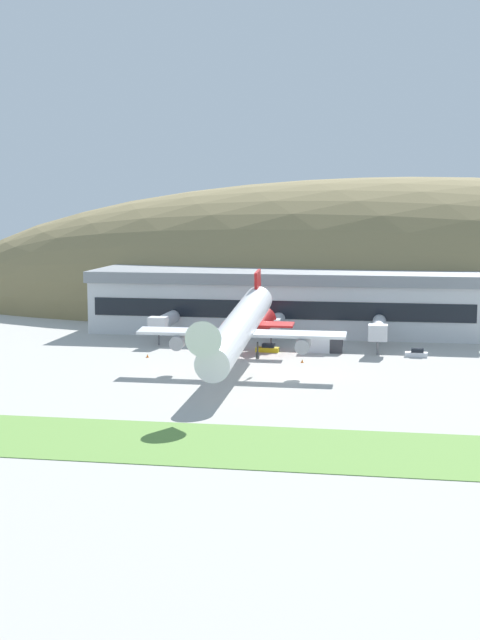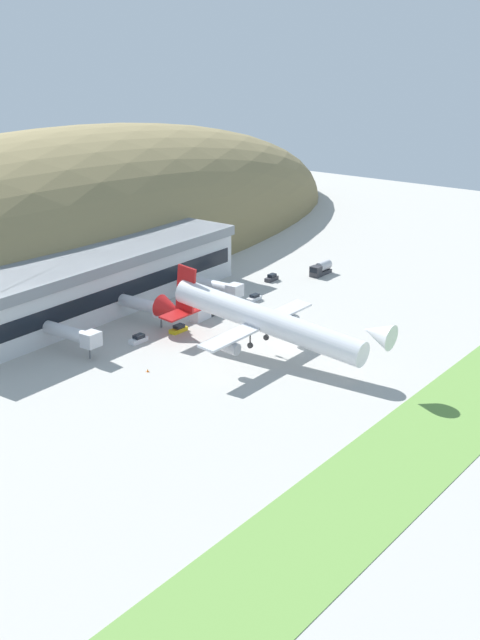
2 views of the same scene
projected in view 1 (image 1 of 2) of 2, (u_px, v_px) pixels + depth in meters
The scene contains 14 objects.
ground_plane at pixel (289, 378), 136.88m from camera, with size 349.34×349.34×0.00m, color #ADAAA3.
grass_strip_foreground at pixel (248, 446), 98.87m from camera, with size 314.41×17.62×0.08m, color #669342.
hill_backdrop at pixel (408, 309), 224.80m from camera, with size 250.65×87.48×66.16m, color olive.
terminal_building at pixel (286, 297), 185.67m from camera, with size 80.27×22.25×12.84m.
jetway_0 at pixel (164, 321), 172.01m from camera, with size 3.38×13.56×5.43m.
jetway_1 at pixel (274, 324), 168.67m from camera, with size 3.38×13.06×5.43m.
jetway_2 at pixel (378, 328), 163.24m from camera, with size 3.38×17.16×5.43m.
cargo_airplane at pixel (240, 328), 138.62m from camera, with size 32.98×53.26×12.78m.
service_car_0 at pixel (268, 348), 160.85m from camera, with size 4.17×1.89×1.53m.
service_car_1 at pixel (417, 353), 155.91m from camera, with size 3.96×1.80×1.45m.
service_car_3 at pixel (219, 345), 164.95m from camera, with size 4.10×2.01×1.62m.
fuel_truck at pixel (322, 344), 160.21m from camera, with size 7.26×2.61×3.32m.
traffic_cone_0 at pixel (302, 361), 150.27m from camera, with size 0.52×0.52×0.58m.
traffic_cone_1 at pixel (147, 356), 155.28m from camera, with size 0.52×0.52×0.58m.
Camera 1 is at (15.47, -133.82, 26.99)m, focal length 50.00 mm.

